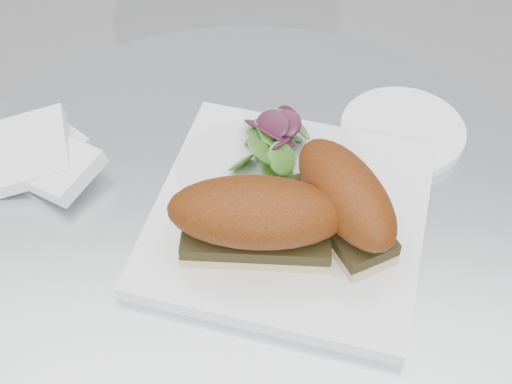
% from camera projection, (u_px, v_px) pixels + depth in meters
% --- Properties ---
extents(table, '(0.70, 0.70, 0.73)m').
position_uv_depth(table, '(247.00, 354.00, 0.89)').
color(table, silver).
rests_on(table, ground).
extents(plate, '(0.32, 0.32, 0.02)m').
position_uv_depth(plate, '(289.00, 216.00, 0.72)').
color(plate, white).
rests_on(plate, table).
extents(sandwich_left, '(0.16, 0.08, 0.08)m').
position_uv_depth(sandwich_left, '(257.00, 218.00, 0.65)').
color(sandwich_left, '#D4B484').
rests_on(sandwich_left, plate).
extents(sandwich_right, '(0.12, 0.16, 0.08)m').
position_uv_depth(sandwich_right, '(345.00, 199.00, 0.66)').
color(sandwich_right, '#D4B484').
rests_on(sandwich_right, plate).
extents(salad, '(0.09, 0.09, 0.05)m').
position_uv_depth(salad, '(275.00, 136.00, 0.74)').
color(salad, '#53872C').
rests_on(salad, plate).
extents(napkin, '(0.12, 0.12, 0.02)m').
position_uv_depth(napkin, '(47.00, 168.00, 0.76)').
color(napkin, white).
rests_on(napkin, table).
extents(saucer, '(0.14, 0.14, 0.01)m').
position_uv_depth(saucer, '(402.00, 131.00, 0.80)').
color(saucer, white).
rests_on(saucer, table).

